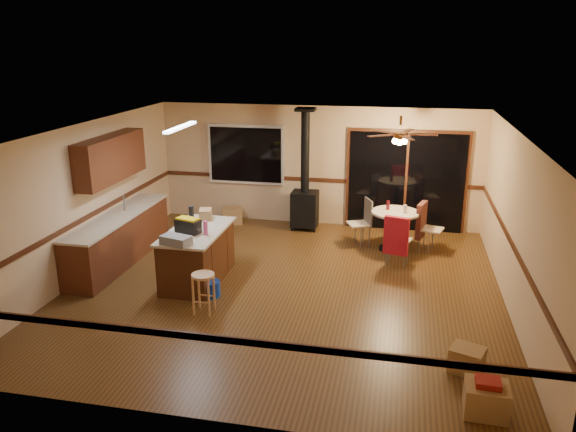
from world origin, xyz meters
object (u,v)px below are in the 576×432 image
(bar_stool, at_px, (204,293))
(wood_stove, at_px, (305,196))
(chair_left, at_px, (364,217))
(chair_right, at_px, (423,221))
(box_corner_b, at_px, (467,360))
(chair_near, at_px, (397,236))
(toolbox_grey, at_px, (176,240))
(box_corner_a, at_px, (486,399))
(blue_bucket, at_px, (211,289))
(toolbox_black, at_px, (188,226))
(dining_table, at_px, (395,224))
(box_under_window, at_px, (232,216))
(kitchen_island, at_px, (198,255))

(bar_stool, bearing_deg, wood_stove, 79.18)
(chair_left, xyz_separation_m, chair_right, (1.13, -0.04, 0.01))
(wood_stove, distance_m, chair_left, 1.53)
(wood_stove, height_order, chair_left, wood_stove)
(box_corner_b, bearing_deg, chair_near, 106.31)
(toolbox_grey, relative_size, box_corner_a, 1.00)
(toolbox_grey, distance_m, blue_bucket, 0.98)
(toolbox_black, bearing_deg, box_corner_b, -22.85)
(toolbox_black, xyz_separation_m, chair_near, (3.36, 1.42, -0.42))
(wood_stove, bearing_deg, blue_bucket, -103.78)
(toolbox_black, relative_size, chair_left, 0.76)
(dining_table, relative_size, chair_left, 1.72)
(toolbox_grey, bearing_deg, wood_stove, 70.21)
(toolbox_black, bearing_deg, chair_right, 31.97)
(box_under_window, relative_size, box_corner_a, 0.95)
(wood_stove, xyz_separation_m, chair_near, (1.98, -1.78, -0.13))
(wood_stove, height_order, box_corner_a, wood_stove)
(blue_bucket, bearing_deg, box_under_window, 101.88)
(chair_left, distance_m, box_corner_b, 4.56)
(kitchen_island, bearing_deg, wood_stove, 66.91)
(kitchen_island, bearing_deg, box_corner_b, -24.89)
(chair_right, bearing_deg, box_corner_b, -83.60)
(toolbox_black, bearing_deg, chair_left, 42.00)
(chair_left, relative_size, chair_right, 0.76)
(chair_near, distance_m, chair_right, 1.09)
(wood_stove, relative_size, toolbox_black, 6.21)
(box_corner_a, bearing_deg, box_corner_b, 98.72)
(box_corner_b, bearing_deg, box_corner_a, -81.28)
(chair_left, bearing_deg, chair_near, -57.28)
(box_corner_b, bearing_deg, kitchen_island, 155.11)
(toolbox_grey, xyz_separation_m, box_corner_b, (4.28, -1.24, -0.81))
(wood_stove, bearing_deg, box_corner_b, -59.74)
(chair_near, height_order, box_corner_b, chair_near)
(chair_right, bearing_deg, toolbox_black, -148.03)
(box_under_window, height_order, box_corner_a, box_under_window)
(box_under_window, bearing_deg, chair_near, -26.73)
(toolbox_grey, bearing_deg, kitchen_island, 85.50)
(kitchen_island, height_order, chair_left, chair_left)
(bar_stool, relative_size, box_corner_b, 1.59)
(wood_stove, height_order, chair_near, wood_stove)
(kitchen_island, distance_m, box_corner_a, 5.16)
(box_corner_b, bearing_deg, toolbox_black, 157.15)
(bar_stool, xyz_separation_m, box_corner_a, (3.84, -1.66, -0.13))
(blue_bucket, bearing_deg, chair_left, 52.23)
(dining_table, height_order, box_corner_b, dining_table)
(wood_stove, distance_m, toolbox_grey, 4.01)
(chair_near, bearing_deg, box_corner_b, -73.69)
(chair_right, distance_m, box_under_window, 4.21)
(bar_stool, distance_m, chair_right, 4.68)
(bar_stool, xyz_separation_m, chair_left, (2.12, 3.40, 0.28))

